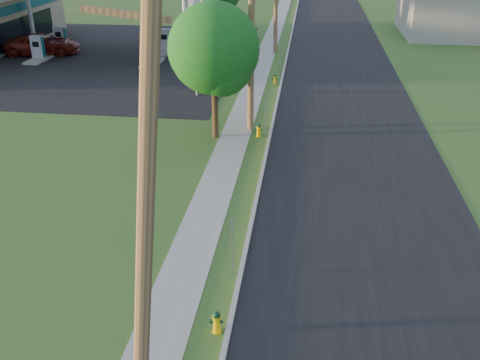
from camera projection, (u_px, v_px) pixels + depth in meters
The scene contains 19 objects.
road at pixel (360, 196), 21.04m from camera, with size 8.00×120.00×0.02m, color black.
curb at pixel (259, 189), 21.47m from camera, with size 0.15×120.00×0.15m, color #9B998E.
sidewalk at pixel (216, 188), 21.69m from camera, with size 1.50×120.00×0.03m, color gray.
forecourt at pixel (81, 55), 43.00m from camera, with size 26.00×28.00×0.02m, color black.
utility_pole_near at pixel (145, 224), 9.71m from camera, with size 1.40×0.32×9.48m.
utility_pole_mid at pixel (251, 32), 25.70m from camera, with size 1.40×0.32×9.80m.
sign_post_near at pixel (232, 248), 15.91m from camera, with size 0.05×0.04×2.00m, color gray.
sign_post_mid at pixel (265, 118), 26.44m from camera, with size 0.05×0.04×2.00m, color gray.
sign_post_far at pixel (280, 60), 37.33m from camera, with size 0.05×0.04×2.00m, color gray.
fuel_pump_nw at pixel (38, 51), 41.19m from camera, with size 1.20×3.20×1.90m.
fuel_pump_ne at pixel (152, 54), 40.16m from camera, with size 1.20×3.20×1.90m.
fuel_pump_sw at pixel (60, 41), 44.75m from camera, with size 1.20×3.20×1.90m.
fuel_pump_se at pixel (165, 44), 43.73m from camera, with size 1.20×3.20×1.90m.
price_pylon at pixel (194, 4), 30.84m from camera, with size 0.34×2.04×6.85m.
tree_verge at pixel (216, 53), 24.96m from camera, with size 4.33×4.33×6.56m.
hydrant_near at pixel (217, 322), 13.96m from camera, with size 0.35×0.31×0.68m.
hydrant_mid at pixel (259, 130), 26.73m from camera, with size 0.35×0.32×0.68m.
hydrant_far at pixel (275, 79), 35.36m from camera, with size 0.35×0.32×0.69m.
car_red at pixel (43, 44), 43.09m from camera, with size 2.68×5.80×1.61m, color maroon.
Camera 1 is at (2.18, -9.09, 9.77)m, focal length 40.00 mm.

